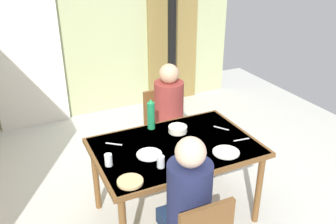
{
  "coord_description": "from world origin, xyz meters",
  "views": [
    {
      "loc": [
        -0.97,
        -2.37,
        2.3
      ],
      "look_at": [
        0.21,
        0.13,
        0.99
      ],
      "focal_mm": 38.5,
      "sensor_mm": 36.0,
      "label": 1
    }
  ],
  "objects_px": {
    "chair_far_diner": "(164,124)",
    "person_near_diner": "(188,195)",
    "dining_table": "(175,153)",
    "person_far_diner": "(170,105)",
    "serving_bowl_center": "(178,129)",
    "water_bottle_green_near": "(151,115)"
  },
  "relations": [
    {
      "from": "chair_far_diner",
      "to": "person_near_diner",
      "type": "bearing_deg",
      "value": 71.21
    },
    {
      "from": "dining_table",
      "to": "person_near_diner",
      "type": "height_order",
      "value": "person_near_diner"
    },
    {
      "from": "person_far_diner",
      "to": "serving_bowl_center",
      "type": "height_order",
      "value": "person_far_diner"
    },
    {
      "from": "water_bottle_green_near",
      "to": "chair_far_diner",
      "type": "bearing_deg",
      "value": 52.98
    },
    {
      "from": "person_far_diner",
      "to": "person_near_diner",
      "type": "bearing_deg",
      "value": 69.47
    },
    {
      "from": "chair_far_diner",
      "to": "person_far_diner",
      "type": "height_order",
      "value": "person_far_diner"
    },
    {
      "from": "chair_far_diner",
      "to": "water_bottle_green_near",
      "type": "relative_size",
      "value": 2.98
    },
    {
      "from": "dining_table",
      "to": "person_near_diner",
      "type": "relative_size",
      "value": 1.79
    },
    {
      "from": "dining_table",
      "to": "water_bottle_green_near",
      "type": "height_order",
      "value": "water_bottle_green_near"
    },
    {
      "from": "dining_table",
      "to": "water_bottle_green_near",
      "type": "bearing_deg",
      "value": 99.65
    },
    {
      "from": "person_near_diner",
      "to": "water_bottle_green_near",
      "type": "bearing_deg",
      "value": 80.44
    },
    {
      "from": "chair_far_diner",
      "to": "water_bottle_green_near",
      "type": "height_order",
      "value": "water_bottle_green_near"
    },
    {
      "from": "person_near_diner",
      "to": "water_bottle_green_near",
      "type": "distance_m",
      "value": 1.07
    },
    {
      "from": "water_bottle_green_near",
      "to": "dining_table",
      "type": "bearing_deg",
      "value": -80.35
    },
    {
      "from": "dining_table",
      "to": "serving_bowl_center",
      "type": "bearing_deg",
      "value": 59.13
    },
    {
      "from": "person_near_diner",
      "to": "person_far_diner",
      "type": "distance_m",
      "value": 1.45
    },
    {
      "from": "person_far_diner",
      "to": "serving_bowl_center",
      "type": "bearing_deg",
      "value": 73.28
    },
    {
      "from": "person_near_diner",
      "to": "water_bottle_green_near",
      "type": "height_order",
      "value": "person_near_diner"
    },
    {
      "from": "chair_far_diner",
      "to": "water_bottle_green_near",
      "type": "xyz_separation_m",
      "value": [
        -0.33,
        -0.44,
        0.38
      ]
    },
    {
      "from": "dining_table",
      "to": "chair_far_diner",
      "type": "height_order",
      "value": "chair_far_diner"
    },
    {
      "from": "dining_table",
      "to": "person_near_diner",
      "type": "xyz_separation_m",
      "value": [
        -0.24,
        -0.68,
        0.12
      ]
    },
    {
      "from": "dining_table",
      "to": "person_near_diner",
      "type": "bearing_deg",
      "value": -109.61
    }
  ]
}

